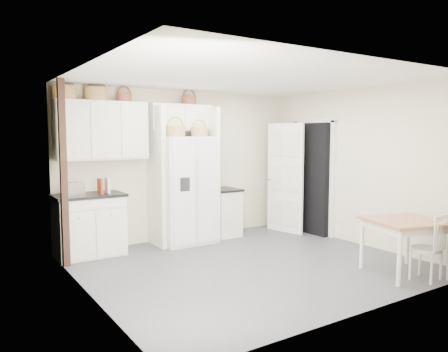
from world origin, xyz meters
TOP-DOWN VIEW (x-y plane):
  - floor at (0.00, 0.00)m, footprint 4.50×4.50m
  - ceiling at (0.00, 0.00)m, footprint 4.50×4.50m
  - wall_back at (0.00, 2.00)m, footprint 4.50×0.00m
  - wall_left at (-2.25, 0.00)m, footprint 0.00×4.00m
  - wall_right at (2.25, 0.00)m, footprint 0.00×4.00m
  - refrigerator at (-0.15, 1.66)m, footprint 0.93×0.75m
  - base_cab_left at (-1.77, 1.70)m, footprint 0.98×0.62m
  - base_cab_right at (0.66, 1.70)m, footprint 0.47×0.56m
  - dining_table at (1.44, -1.45)m, footprint 1.08×1.08m
  - windsor_chair at (1.46, -1.75)m, footprint 0.44×0.41m
  - counter_left at (-1.77, 1.70)m, footprint 1.02×0.66m
  - counter_right at (0.66, 1.70)m, footprint 0.51×0.60m
  - toaster at (-2.00, 1.63)m, footprint 0.31×0.22m
  - cookbook_red at (-1.61, 1.62)m, footprint 0.05×0.16m
  - cookbook_cream at (-1.50, 1.62)m, footprint 0.04×0.16m
  - basket_upper_a at (-2.04, 1.83)m, footprint 0.34×0.34m
  - basket_upper_b at (-1.58, 1.83)m, footprint 0.34×0.34m
  - basket_upper_c at (-1.13, 1.83)m, footprint 0.24×0.24m
  - basket_bridge_b at (0.03, 1.83)m, footprint 0.26×0.26m
  - basket_fridge_a at (-0.37, 1.56)m, footprint 0.33×0.33m
  - basket_fridge_b at (0.08, 1.56)m, footprint 0.29×0.29m
  - upper_cabinet at (-1.50, 1.83)m, footprint 1.40×0.34m
  - bridge_cabinet at (-0.15, 1.83)m, footprint 1.12×0.34m
  - fridge_panel_left at (-0.66, 1.70)m, footprint 0.08×0.60m
  - fridge_panel_right at (0.36, 1.70)m, footprint 0.08×0.60m
  - trim_post at (-2.20, 1.35)m, footprint 0.09×0.09m
  - doorway_void at (2.16, 1.00)m, footprint 0.18×0.85m
  - door_slab at (1.80, 1.33)m, footprint 0.21×0.79m

SIDE VIEW (x-z plane):
  - floor at x=0.00m, z-range 0.00..0.00m
  - dining_table at x=1.44m, z-range 0.00..0.73m
  - windsor_chair at x=1.46m, z-range 0.00..0.80m
  - base_cab_right at x=0.66m, z-range 0.00..0.83m
  - base_cab_left at x=-1.77m, z-range 0.00..0.91m
  - counter_right at x=0.66m, z-range 0.83..0.86m
  - refrigerator at x=-0.15m, z-range 0.00..1.81m
  - counter_left at x=-1.77m, z-range 0.91..0.95m
  - doorway_void at x=2.16m, z-range 0.00..2.05m
  - door_slab at x=1.80m, z-range 0.00..2.05m
  - toaster at x=-2.00m, z-range 0.95..1.14m
  - cookbook_red at x=-1.61m, z-range 0.95..1.18m
  - cookbook_cream at x=-1.50m, z-range 0.95..1.19m
  - fridge_panel_left at x=-0.66m, z-range 0.00..2.30m
  - fridge_panel_right at x=0.36m, z-range 0.00..2.30m
  - wall_back at x=0.00m, z-range -0.95..3.55m
  - wall_left at x=-2.25m, z-range -0.70..3.30m
  - wall_right at x=2.25m, z-range -0.70..3.30m
  - trim_post at x=-2.20m, z-range 0.00..2.60m
  - basket_fridge_b at x=0.08m, z-range 1.81..1.96m
  - basket_fridge_a at x=-0.37m, z-range 1.81..1.98m
  - upper_cabinet at x=-1.50m, z-range 1.45..2.35m
  - bridge_cabinet at x=-0.15m, z-range 1.90..2.35m
  - basket_upper_c at x=-1.13m, z-range 2.35..2.49m
  - basket_bridge_b at x=0.03m, z-range 2.35..2.50m
  - basket_upper_a at x=-2.04m, z-range 2.35..2.54m
  - basket_upper_b at x=-1.58m, z-range 2.35..2.55m
  - ceiling at x=0.00m, z-range 2.60..2.60m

